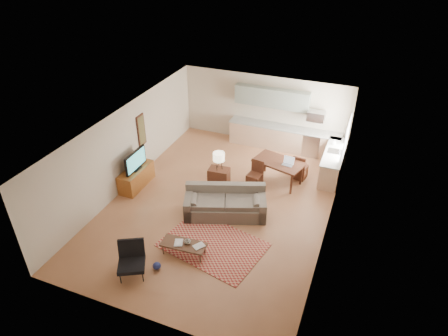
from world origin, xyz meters
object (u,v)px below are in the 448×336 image
at_px(console_table, 219,179).
at_px(tv_credenza, 136,177).
at_px(coffee_table, 184,249).
at_px(dining_table, 278,172).
at_px(sofa, 225,203).
at_px(armchair, 131,262).

bearing_deg(console_table, tv_credenza, -166.36).
xyz_separation_m(coffee_table, dining_table, (1.38, 4.24, 0.22)).
bearing_deg(tv_credenza, sofa, -5.94).
bearing_deg(sofa, armchair, -132.71).
bearing_deg(tv_credenza, dining_table, 24.44).
bearing_deg(console_table, armchair, -101.99).
xyz_separation_m(sofa, coffee_table, (-0.39, -1.96, -0.25)).
xyz_separation_m(tv_credenza, dining_table, (4.27, 1.94, 0.08)).
bearing_deg(coffee_table, sofa, 74.55).
bearing_deg(armchair, coffee_table, 23.86).
distance_m(armchair, console_table, 4.28).
relative_size(armchair, console_table, 1.12).
relative_size(coffee_table, console_table, 1.56).
bearing_deg(dining_table, coffee_table, -93.10).
bearing_deg(armchair, tv_credenza, 92.52).
relative_size(armchair, dining_table, 0.54).
height_order(sofa, dining_table, sofa).
height_order(coffee_table, armchair, armchair).
xyz_separation_m(sofa, console_table, (-0.68, 1.18, -0.05)).
xyz_separation_m(sofa, dining_table, (0.99, 2.28, -0.03)).
distance_m(armchair, tv_credenza, 3.96).
height_order(coffee_table, dining_table, dining_table).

